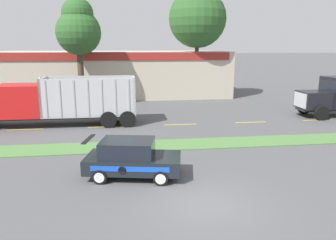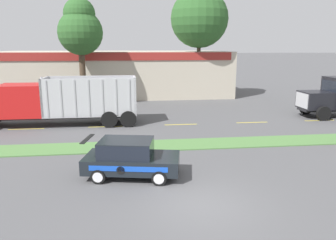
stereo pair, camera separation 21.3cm
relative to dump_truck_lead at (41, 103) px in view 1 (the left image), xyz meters
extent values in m
plane|color=#515154|center=(8.53, -13.30, -1.62)|extent=(600.00, 600.00, 0.00)
cube|color=#517F42|center=(8.53, -5.98, -1.59)|extent=(120.00, 2.09, 0.06)
cube|color=yellow|center=(-0.99, -0.94, -1.62)|extent=(2.40, 0.14, 0.01)
cube|color=yellow|center=(4.41, -0.94, -1.62)|extent=(2.40, 0.14, 0.01)
cube|color=yellow|center=(9.81, -0.94, -1.62)|extent=(2.40, 0.14, 0.01)
cube|color=yellow|center=(15.21, -0.94, -1.62)|extent=(2.40, 0.14, 0.01)
cube|color=yellow|center=(20.61, -0.94, -1.62)|extent=(2.40, 0.14, 0.01)
cube|color=black|center=(0.94, 0.00, -0.96)|extent=(11.32, 1.35, 0.18)
cube|color=red|center=(-1.34, 0.00, 0.25)|extent=(2.97, 2.45, 2.22)
cylinder|color=silver|center=(0.25, -0.79, 1.10)|extent=(0.14, 0.14, 1.70)
cube|color=#B7B7BC|center=(3.38, 0.00, -0.81)|extent=(6.46, 2.45, 0.12)
cube|color=#B7B7BC|center=(0.23, 0.00, 0.50)|extent=(0.16, 2.45, 2.62)
cube|color=#B7B7BC|center=(6.52, 0.00, 0.50)|extent=(0.16, 2.45, 2.62)
cube|color=#B7B7BC|center=(3.38, -1.14, 0.50)|extent=(6.46, 0.16, 2.62)
cube|color=#B7B7BC|center=(3.38, 1.15, 0.50)|extent=(6.46, 0.16, 2.62)
cube|color=#A3A3A8|center=(0.61, -1.24, 0.50)|extent=(0.10, 0.04, 2.49)
cube|color=#A3A3A8|center=(1.53, -1.24, 0.50)|extent=(0.10, 0.04, 2.49)
cube|color=#A3A3A8|center=(2.45, -1.24, 0.50)|extent=(0.10, 0.04, 2.49)
cube|color=#A3A3A8|center=(3.38, -1.24, 0.50)|extent=(0.10, 0.04, 2.49)
cube|color=#A3A3A8|center=(4.30, -1.24, 0.50)|extent=(0.10, 0.04, 2.49)
cube|color=#A3A3A8|center=(5.22, -1.24, 0.50)|extent=(0.10, 0.04, 2.49)
cube|color=#A3A3A8|center=(6.14, -1.24, 0.50)|extent=(0.10, 0.04, 2.49)
cylinder|color=black|center=(6.00, -1.20, -1.05)|extent=(1.15, 0.30, 1.15)
cylinder|color=black|center=(6.00, 1.21, -1.05)|extent=(1.15, 0.30, 1.15)
cylinder|color=black|center=(4.68, -1.20, -1.05)|extent=(1.15, 0.30, 1.15)
cylinder|color=black|center=(4.68, 1.21, -1.05)|extent=(1.15, 0.30, 1.15)
cube|color=black|center=(20.85, 0.26, -0.21)|extent=(2.25, 2.08, 1.35)
cube|color=#B7B7BC|center=(19.69, 0.26, -0.21)|extent=(0.06, 1.78, 1.15)
cube|color=black|center=(21.95, 0.26, 0.77)|extent=(0.04, 2.16, 1.10)
cylinder|color=black|center=(20.85, -0.99, -1.07)|extent=(1.10, 0.30, 1.10)
cylinder|color=black|center=(20.85, 1.51, -1.07)|extent=(1.10, 0.30, 1.10)
cube|color=black|center=(6.12, -10.30, -1.00)|extent=(4.35, 2.63, 0.63)
cube|color=black|center=(5.88, -10.26, -0.35)|extent=(2.51, 2.06, 0.66)
cube|color=black|center=(5.88, -10.26, -0.01)|extent=(2.51, 2.06, 0.04)
cube|color=black|center=(4.23, -9.93, 0.03)|extent=(0.49, 1.52, 0.03)
cube|color=blue|center=(5.94, -11.24, -0.93)|extent=(3.19, 0.63, 0.22)
cylinder|color=black|center=(5.64, -11.18, -1.00)|extent=(0.34, 0.07, 0.35)
cylinder|color=black|center=(7.18, -11.43, -1.31)|extent=(0.64, 0.31, 0.62)
cylinder|color=silver|center=(7.16, -11.54, -1.31)|extent=(0.42, 0.09, 0.43)
cylinder|color=black|center=(7.53, -9.66, -1.31)|extent=(0.64, 0.31, 0.62)
cylinder|color=silver|center=(7.55, -9.55, -1.31)|extent=(0.42, 0.09, 0.43)
cylinder|color=black|center=(4.71, -10.95, -1.31)|extent=(0.64, 0.31, 0.62)
cylinder|color=silver|center=(4.69, -11.05, -1.31)|extent=(0.42, 0.09, 0.43)
cylinder|color=black|center=(5.06, -9.17, -1.31)|extent=(0.64, 0.31, 0.62)
cylinder|color=silver|center=(5.08, -9.07, -1.31)|extent=(0.42, 0.09, 0.43)
cube|color=#BCB29E|center=(4.48, 16.08, 0.90)|extent=(26.17, 12.00, 5.04)
cube|color=maroon|center=(4.48, 10.03, 2.97)|extent=(24.86, 0.10, 0.80)
cylinder|color=#473828|center=(1.86, 7.90, 1.23)|extent=(0.57, 0.57, 5.70)
sphere|color=#2D5B28|center=(1.86, 7.90, 5.20)|extent=(4.09, 4.09, 4.09)
sphere|color=#2D5B28|center=(1.86, 7.90, 6.84)|extent=(2.86, 2.86, 2.86)
cylinder|color=#473828|center=(13.58, 10.75, 1.76)|extent=(0.40, 0.40, 6.75)
sphere|color=#2D5B28|center=(13.58, 10.75, 6.77)|extent=(5.97, 5.97, 5.97)
camera|label=1|loc=(5.79, -23.82, 3.90)|focal=35.00mm
camera|label=2|loc=(6.01, -23.85, 3.90)|focal=35.00mm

